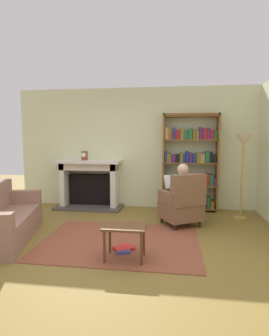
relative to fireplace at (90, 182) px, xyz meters
name	(u,v)px	position (x,y,z in m)	size (l,w,h in m)	color
ground	(116,250)	(1.08, -2.30, -0.58)	(14.00, 14.00, 0.00)	olive
back_wall	(138,148)	(1.08, 0.25, 0.77)	(5.60, 0.10, 2.70)	beige
area_rug	(120,242)	(1.08, -2.00, -0.57)	(2.40, 1.80, 0.01)	brown
fireplace	(90,182)	(0.00, 0.00, 0.00)	(1.49, 0.64, 1.09)	#4C4742
mantel_clock	(85,156)	(-0.08, -0.10, 0.61)	(0.14, 0.14, 0.20)	brown
bookshelf	(190,164)	(2.24, 0.03, 0.45)	(1.18, 0.32, 2.10)	brown
armchair_reading	(183,203)	(2.06, -1.09, -0.15)	(0.87, 0.86, 0.97)	#331E14
seated_reader	(179,191)	(2.00, -0.99, 0.04)	(0.54, 0.59, 1.14)	silver
sofa_floral	(3,220)	(-0.75, -2.17, -0.26)	(1.12, 1.82, 0.85)	#926C5A
side_table	(125,231)	(1.26, -2.58, -0.19)	(0.56, 0.39, 0.46)	brown
scattered_books	(123,249)	(1.19, -2.32, -0.55)	(0.34, 0.36, 0.04)	#334CA5
floor_lamp	(243,148)	(3.21, -0.47, 0.82)	(0.32, 0.32, 1.66)	#B7933F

